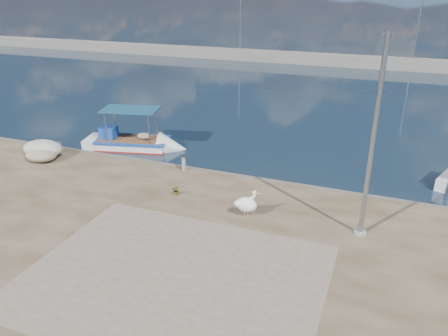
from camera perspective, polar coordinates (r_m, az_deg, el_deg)
ground at (r=16.72m, az=-4.80°, el=-8.87°), size 1400.00×1400.00×0.00m
quay_patch at (r=13.86m, az=-6.58°, el=-13.97°), size 9.00×7.00×0.01m
breakwater at (r=53.70m, az=14.59°, el=13.48°), size 120.00×2.20×7.50m
boat_left at (r=25.83m, az=-11.89°, el=3.05°), size 5.92×3.11×2.72m
pelican at (r=16.78m, az=3.00°, el=-4.73°), size 1.13×0.78×1.08m
lamp_post at (r=15.25m, az=18.77°, el=2.57°), size 0.44×0.96×7.00m
bollard_near at (r=20.94m, az=-5.28°, el=0.71°), size 0.24×0.24×0.74m
bollard_far at (r=24.43m, az=-20.67°, el=2.56°), size 0.24×0.24×0.72m
potted_plant at (r=18.63m, az=-6.24°, el=-2.91°), size 0.41×0.37×0.42m
net_pile_b at (r=23.90m, az=-22.77°, el=1.63°), size 1.69×1.31×0.66m
net_pile_a at (r=24.39m, az=-22.58°, el=2.34°), size 2.13×1.55×0.87m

